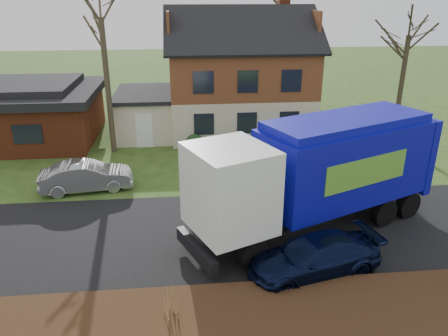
{
  "coord_description": "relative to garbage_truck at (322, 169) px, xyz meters",
  "views": [
    {
      "loc": [
        -1.9,
        -14.95,
        8.89
      ],
      "look_at": [
        -0.16,
        2.5,
        1.77
      ],
      "focal_mm": 35.0,
      "sensor_mm": 36.0,
      "label": 1
    }
  ],
  "objects": [
    {
      "name": "tree_front_east",
      "position": [
        7.95,
        9.95,
        5.02
      ],
      "size": [
        3.36,
        3.36,
        9.34
      ],
      "color": "#383021",
      "rests_on": "ground"
    },
    {
      "name": "main_house",
      "position": [
        -1.88,
        13.8,
        1.46
      ],
      "size": [
        12.95,
        8.95,
        9.26
      ],
      "color": "beige",
      "rests_on": "ground"
    },
    {
      "name": "ground",
      "position": [
        -3.37,
        -0.11,
        -2.57
      ],
      "size": [
        120.0,
        120.0,
        0.0
      ],
      "primitive_type": "plane",
      "color": "#2C4818",
      "rests_on": "ground"
    },
    {
      "name": "road",
      "position": [
        -3.37,
        -0.11,
        -2.56
      ],
      "size": [
        80.0,
        7.0,
        0.02
      ],
      "primitive_type": "cube",
      "color": "black",
      "rests_on": "ground"
    },
    {
      "name": "mulch_verge",
      "position": [
        -3.37,
        -5.41,
        -2.42
      ],
      "size": [
        80.0,
        3.5,
        0.3
      ],
      "primitive_type": "cube",
      "color": "#311B10",
      "rests_on": "ground"
    },
    {
      "name": "navy_wagon",
      "position": [
        -1.05,
        -3.05,
        -1.9
      ],
      "size": [
        4.9,
        2.89,
        1.33
      ],
      "primitive_type": "imported",
      "rotation": [
        0.0,
        0.0,
        -1.33
      ],
      "color": "black",
      "rests_on": "ground"
    },
    {
      "name": "grass_clump_mid",
      "position": [
        -5.82,
        -5.03,
        -1.76
      ],
      "size": [
        0.37,
        0.3,
        1.02
      ],
      "color": "#9B7644",
      "rests_on": "mulch_verge"
    },
    {
      "name": "garbage_truck",
      "position": [
        0.0,
        0.0,
        0.0
      ],
      "size": [
        10.64,
        6.7,
        4.46
      ],
      "rotation": [
        0.0,
        0.0,
        0.41
      ],
      "color": "black",
      "rests_on": "ground"
    },
    {
      "name": "silver_sedan",
      "position": [
        -9.91,
        4.61,
        -1.87
      ],
      "size": [
        4.45,
        2.11,
        1.41
      ],
      "primitive_type": "imported",
      "rotation": [
        0.0,
        0.0,
        1.72
      ],
      "color": "#999BA0",
      "rests_on": "ground"
    },
    {
      "name": "ranch_house",
      "position": [
        -15.37,
        12.89,
        -0.76
      ],
      "size": [
        9.8,
        8.2,
        3.7
      ],
      "color": "brown",
      "rests_on": "ground"
    }
  ]
}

